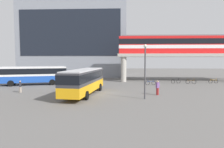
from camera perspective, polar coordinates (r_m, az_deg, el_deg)
ground_plane at (r=36.26m, az=-0.82°, el=-2.88°), size 120.00×120.00×0.00m
station_building at (r=57.43m, az=-9.95°, el=9.55°), size 27.05×15.71×19.66m
elevated_platform at (r=44.39m, az=18.96°, el=4.40°), size 26.33×7.18×5.57m
train at (r=44.27m, az=18.00°, el=7.99°), size 24.20×2.96×3.84m
bus_main at (r=25.57m, az=-7.93°, el=-1.46°), size 3.87×11.27×3.22m
bus_secondary at (r=37.67m, az=-21.27°, el=0.14°), size 11.29×5.73×3.22m
bicycle_blue at (r=35.75m, az=10.92°, el=-2.48°), size 1.79×0.19×1.04m
bicycle_brown at (r=39.51m, az=21.49°, el=-2.06°), size 1.72×0.61×1.04m
bicycle_black at (r=39.37m, az=17.64°, el=-1.98°), size 1.78×0.28×1.04m
bicycle_orange at (r=42.03m, az=26.81°, el=-1.86°), size 1.79×0.13×1.04m
pedestrian_near_building at (r=25.98m, az=12.80°, el=-3.93°), size 0.48×0.45×1.83m
pedestrian_walking_across at (r=29.94m, az=-24.57°, el=-3.35°), size 0.42×0.48×1.61m
lamp_post at (r=22.79m, az=9.37°, el=1.99°), size 0.36×0.36×6.16m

